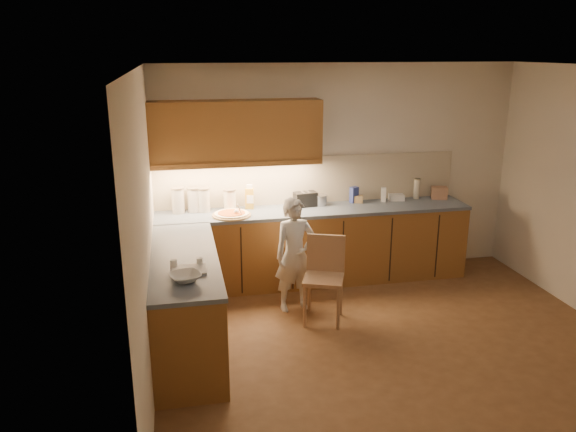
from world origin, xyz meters
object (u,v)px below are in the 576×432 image
Objects in this scene: oil_jug at (250,198)px; toaster at (305,199)px; child at (295,255)px; wooden_chair at (324,272)px; pizza_on_board at (232,214)px.

oil_jug reaches higher than toaster.
toaster is (0.68, -0.03, -0.05)m from oil_jug.
child reaches higher than wooden_chair.
pizza_on_board is 1.31m from wooden_chair.
wooden_chair is (0.86, -0.90, -0.42)m from pizza_on_board.
child is (0.61, -0.61, -0.31)m from pizza_on_board.
pizza_on_board is at bearing 154.96° from wooden_chair.
oil_jug is at bearing 139.05° from wooden_chair.
pizza_on_board is at bearing 125.73° from child.
pizza_on_board reaches higher than wooden_chair.
child is at bearing -67.68° from oil_jug.
oil_jug is (-0.61, 1.16, 0.54)m from wooden_chair.
wooden_chair is 3.05× the size of oil_jug.
child is 0.40m from wooden_chair.
child is at bearing 152.97° from wooden_chair.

